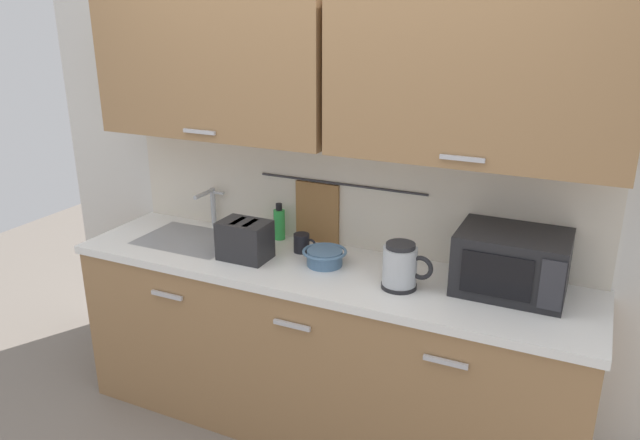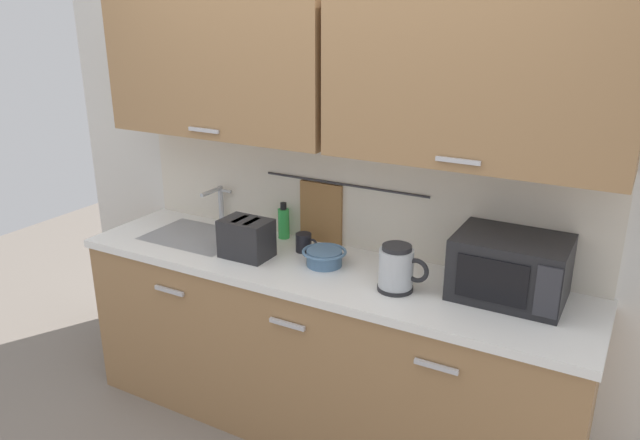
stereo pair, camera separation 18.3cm
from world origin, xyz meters
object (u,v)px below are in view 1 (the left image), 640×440
(dish_soap_bottle, at_px, (279,223))
(mug_near_sink, at_px, (302,243))
(mixing_bowl, at_px, (325,256))
(toaster, at_px, (245,240))
(microwave, at_px, (512,262))
(electric_kettle, at_px, (401,266))

(dish_soap_bottle, bearing_deg, mug_near_sink, -30.40)
(dish_soap_bottle, relative_size, mixing_bowl, 0.92)
(mixing_bowl, relative_size, toaster, 0.84)
(mug_near_sink, bearing_deg, microwave, -0.70)
(dish_soap_bottle, distance_m, mug_near_sink, 0.22)
(toaster, bearing_deg, mug_near_sink, 41.81)
(microwave, relative_size, toaster, 1.80)
(electric_kettle, xyz_separation_m, mug_near_sink, (-0.57, 0.18, -0.05))
(electric_kettle, relative_size, mixing_bowl, 1.06)
(mug_near_sink, distance_m, toaster, 0.29)
(microwave, xyz_separation_m, mug_near_sink, (-1.01, 0.01, -0.09))
(electric_kettle, height_order, mug_near_sink, electric_kettle)
(mug_near_sink, relative_size, mixing_bowl, 0.56)
(microwave, xyz_separation_m, mixing_bowl, (-0.84, -0.09, -0.09))
(dish_soap_bottle, distance_m, mixing_bowl, 0.42)
(mug_near_sink, bearing_deg, mixing_bowl, -30.58)
(microwave, distance_m, mug_near_sink, 1.02)
(mug_near_sink, height_order, toaster, toaster)
(electric_kettle, relative_size, mug_near_sink, 1.89)
(dish_soap_bottle, height_order, toaster, dish_soap_bottle)
(electric_kettle, distance_m, mixing_bowl, 0.42)
(mixing_bowl, bearing_deg, microwave, 6.05)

